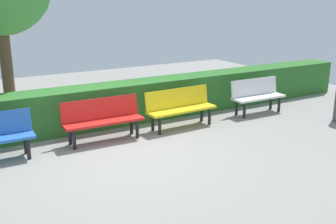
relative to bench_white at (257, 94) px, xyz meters
name	(u,v)px	position (x,y,z in m)	size (l,w,h in m)	color
ground_plane	(122,155)	(4.08, 0.88, -0.48)	(17.30, 17.30, 0.00)	gray
bench_white	(257,94)	(0.00, 0.00, 0.00)	(1.44, 0.48, 0.86)	white
bench_yellow	(180,106)	(2.26, -0.01, 0.00)	(1.65, 0.51, 0.86)	yellow
bench_red	(102,118)	(4.09, -0.05, 0.00)	(1.63, 0.49, 0.86)	red
hedge_row	(126,102)	(3.16, -0.97, -0.01)	(13.30, 0.73, 0.93)	#2D6B28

